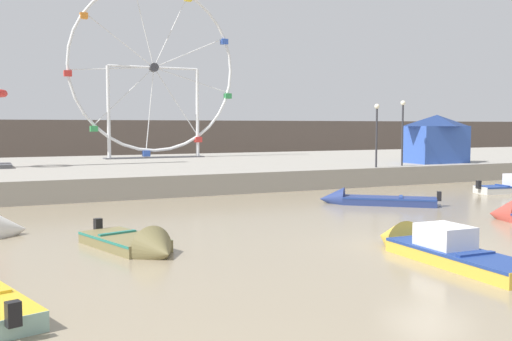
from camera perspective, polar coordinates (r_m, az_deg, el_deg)
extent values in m
plane|color=gray|center=(19.09, 16.43, -7.10)|extent=(240.00, 240.00, 0.00)
cube|color=gray|center=(42.53, -8.12, 0.06)|extent=(110.00, 22.71, 1.16)
cube|color=#564C47|center=(68.89, -14.85, 2.94)|extent=(140.00, 3.00, 4.40)
cube|color=silver|center=(35.72, 23.46, -1.68)|extent=(4.00, 1.93, 0.40)
cube|color=navy|center=(35.71, 23.47, -1.42)|extent=(3.96, 1.94, 0.08)
cube|color=black|center=(34.47, 20.86, -1.29)|extent=(0.24, 0.27, 0.44)
cube|color=navy|center=(35.40, 22.87, -1.34)|extent=(0.35, 1.09, 0.06)
cone|color=silver|center=(21.80, -22.81, -5.37)|extent=(1.09, 1.36, 1.32)
cube|color=navy|center=(28.43, 12.86, -2.92)|extent=(4.12, 3.71, 0.38)
cube|color=navy|center=(28.41, 12.86, -2.62)|extent=(4.10, 3.70, 0.08)
cone|color=navy|center=(28.62, 7.40, -2.80)|extent=(1.67, 1.68, 1.20)
cube|color=black|center=(28.43, 17.41, -2.40)|extent=(0.31, 0.31, 0.44)
cube|color=navy|center=(28.39, 13.95, -2.50)|extent=(0.81, 0.93, 0.06)
cube|color=olive|center=(18.62, -12.74, -6.76)|extent=(2.32, 3.51, 0.36)
cube|color=#237566|center=(18.59, -12.75, -6.33)|extent=(2.33, 3.49, 0.08)
cone|color=olive|center=(16.89, -9.35, -7.85)|extent=(1.59, 1.25, 1.40)
cube|color=black|center=(20.06, -15.14, -5.16)|extent=(0.29, 0.26, 0.44)
cube|color=#237566|center=(18.93, -13.35, -5.93)|extent=(1.24, 0.51, 0.06)
cube|color=black|center=(11.21, -22.57, -12.78)|extent=(0.29, 0.26, 0.44)
cube|color=gold|center=(16.75, 19.22, -8.07)|extent=(1.54, 4.71, 0.40)
cube|color=navy|center=(16.72, 19.23, -7.52)|extent=(1.56, 4.66, 0.08)
cone|color=gold|center=(18.97, 13.13, -6.49)|extent=(1.36, 1.32, 1.32)
cube|color=silver|center=(17.08, 17.93, -6.08)|extent=(1.16, 1.43, 0.60)
cube|color=navy|center=(16.29, 20.64, -7.62)|extent=(1.19, 0.20, 0.06)
cone|color=#B24238|center=(25.53, 22.92, -3.98)|extent=(1.80, 1.58, 1.50)
torus|color=silver|center=(48.17, -9.92, 9.86)|extent=(13.54, 0.24, 13.54)
cylinder|color=#38383D|center=(48.17, -9.92, 9.86)|extent=(0.70, 0.50, 0.70)
cylinder|color=silver|center=(48.51, -7.76, 6.58)|extent=(3.77, 0.08, 5.57)
cube|color=red|center=(49.08, -5.66, 3.02)|extent=(0.56, 0.48, 0.44)
cylinder|color=silver|center=(49.04, -6.27, 8.71)|extent=(6.41, 0.08, 1.93)
cube|color=#33934C|center=(50.09, -2.77, 7.26)|extent=(0.56, 0.48, 0.44)
cylinder|color=silver|center=(49.21, -6.46, 11.35)|extent=(6.12, 0.08, 2.76)
cube|color=#3356B7|center=(50.41, -3.12, 12.42)|extent=(0.56, 0.48, 0.44)
cylinder|color=silver|center=(48.96, -8.27, 13.31)|extent=(3.01, 0.08, 6.00)
cylinder|color=silver|center=(48.39, -10.91, 13.68)|extent=(1.66, 0.08, 6.48)
cylinder|color=silver|center=(47.76, -13.13, 12.23)|extent=(5.41, 0.08, 3.99)
cube|color=orange|center=(47.53, -16.43, 14.27)|extent=(0.56, 0.48, 0.44)
cylinder|color=silver|center=(47.38, -13.85, 9.63)|extent=(6.64, 0.08, 0.52)
cube|color=red|center=(46.78, -17.87, 9.00)|extent=(0.56, 0.48, 0.44)
cylinder|color=silver|center=(47.42, -12.71, 7.12)|extent=(4.85, 0.08, 4.66)
cube|color=#33934C|center=(46.89, -15.52, 3.94)|extent=(0.56, 0.48, 0.44)
cylinder|color=silver|center=(47.87, -10.29, 5.93)|extent=(0.80, 0.08, 6.62)
cube|color=#3356B7|center=(47.81, -10.65, 1.63)|extent=(0.56, 0.48, 0.44)
cylinder|color=silver|center=(47.11, -14.18, 5.50)|extent=(0.28, 0.28, 7.25)
cylinder|color=silver|center=(49.06, -5.73, 5.56)|extent=(0.28, 0.28, 7.25)
cylinder|color=silver|center=(48.17, -9.92, 9.86)|extent=(7.32, 0.18, 0.18)
cube|color=#4C4C51|center=(48.01, -9.81, 1.27)|extent=(8.12, 1.20, 0.08)
cube|color=#3356B7|center=(42.83, 17.16, 2.44)|extent=(3.97, 2.46, 2.58)
pyramid|color=navy|center=(42.81, 17.21, 4.67)|extent=(4.37, 2.71, 0.80)
cylinder|color=#2D2D33|center=(37.16, 11.66, 3.11)|extent=(0.12, 0.12, 3.65)
sphere|color=#F2EACC|center=(37.17, 11.71, 6.14)|extent=(0.32, 0.32, 0.32)
cylinder|color=#2D2D33|center=(39.19, 14.08, 3.33)|extent=(0.12, 0.12, 3.92)
sphere|color=#F2EACC|center=(39.21, 14.13, 6.40)|extent=(0.32, 0.32, 0.32)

